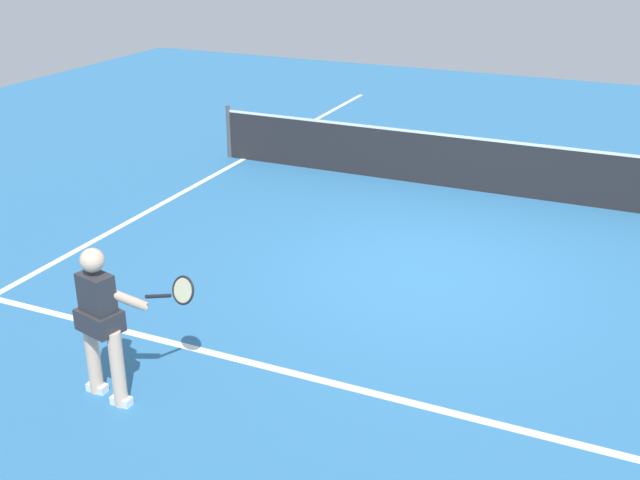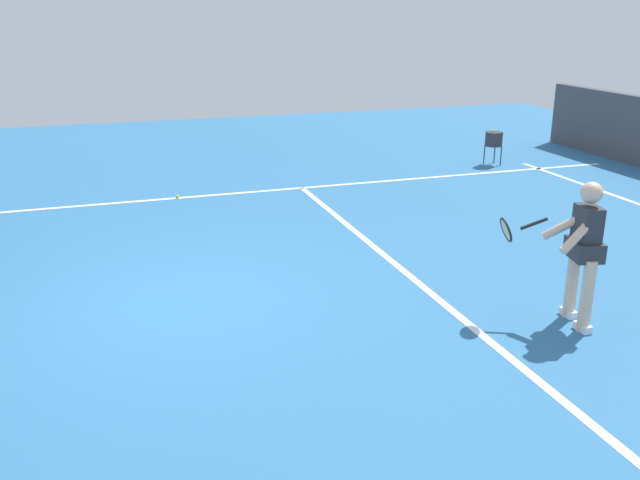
% 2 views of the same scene
% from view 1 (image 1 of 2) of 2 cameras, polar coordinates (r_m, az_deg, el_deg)
% --- Properties ---
extents(ground_plane, '(27.18, 27.18, 0.00)m').
position_cam_1_polar(ground_plane, '(9.98, 7.68, -2.42)').
color(ground_plane, teal).
extents(service_line_marking, '(9.10, 0.10, 0.01)m').
position_cam_1_polar(service_line_marking, '(7.67, 1.45, -10.65)').
color(service_line_marking, white).
rests_on(service_line_marking, ground).
extents(sideline_left_marking, '(0.10, 18.90, 0.01)m').
position_cam_1_polar(sideline_left_marking, '(11.94, -13.66, 1.49)').
color(sideline_left_marking, white).
rests_on(sideline_left_marking, ground).
extents(court_net, '(9.78, 0.08, 0.99)m').
position_cam_1_polar(court_net, '(12.91, 12.24, 5.41)').
color(court_net, '#4C4C51').
rests_on(court_net, ground).
extents(tennis_player, '(0.92, 0.90, 1.55)m').
position_cam_1_polar(tennis_player, '(7.34, -15.75, -5.60)').
color(tennis_player, beige).
rests_on(tennis_player, ground).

